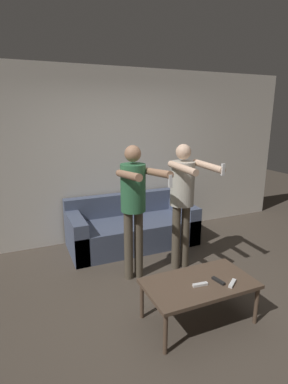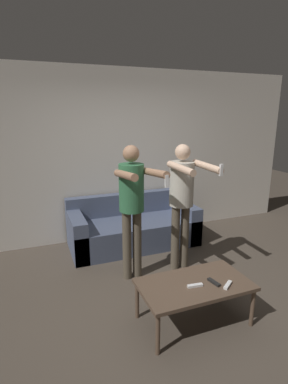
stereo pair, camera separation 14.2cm
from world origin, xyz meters
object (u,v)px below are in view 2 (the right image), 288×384
object	(u,v)px
couch	(133,228)
remote_far	(195,286)
person_standing_left	(132,199)
coffee_table	(194,286)
remote_mid	(214,282)
person_standing_right	(182,194)
remote_near	(228,285)

from	to	relation	value
couch	remote_far	xyz separation A→B (m)	(-0.08, -2.02, 0.18)
couch	person_standing_left	xyz separation A→B (m)	(-0.33, -0.97, 0.78)
coffee_table	remote_mid	size ratio (longest dim) A/B	6.99
person_standing_right	coffee_table	size ratio (longest dim) A/B	1.53
person_standing_left	couch	bearing A→B (deg)	70.97
couch	remote_near	bearing A→B (deg)	-84.15
coffee_table	remote_far	bearing A→B (deg)	-117.30
person_standing_left	remote_mid	world-z (taller)	person_standing_left
person_standing_right	remote_near	bearing A→B (deg)	-95.71
remote_near	remote_mid	size ratio (longest dim) A/B	0.93
couch	remote_far	size ratio (longest dim) A/B	12.77
remote_far	remote_near	bearing A→B (deg)	-19.44
remote_far	couch	bearing A→B (deg)	87.83
couch	remote_far	bearing A→B (deg)	-92.17
couch	person_standing_left	bearing A→B (deg)	-109.03
remote_near	remote_far	bearing A→B (deg)	160.56
remote_near	couch	bearing A→B (deg)	95.85
remote_mid	person_standing_right	bearing A→B (deg)	78.85
person_standing_right	person_standing_left	bearing A→B (deg)	-179.67
couch	person_standing_left	world-z (taller)	person_standing_left
remote_mid	couch	bearing A→B (deg)	93.45
remote_mid	remote_far	world-z (taller)	same
person_standing_right	coffee_table	world-z (taller)	person_standing_right
person_standing_right	remote_far	world-z (taller)	person_standing_right
person_standing_right	remote_far	xyz separation A→B (m)	(-0.41, -1.06, -0.59)
couch	coffee_table	xyz separation A→B (m)	(-0.05, -1.96, 0.13)
remote_mid	remote_far	size ratio (longest dim) A/B	1.01
couch	remote_far	world-z (taller)	couch
couch	remote_mid	world-z (taller)	couch
coffee_table	remote_near	xyz separation A→B (m)	(0.26, -0.16, 0.05)
remote_near	person_standing_right	bearing A→B (deg)	84.29
person_standing_left	remote_far	world-z (taller)	person_standing_left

